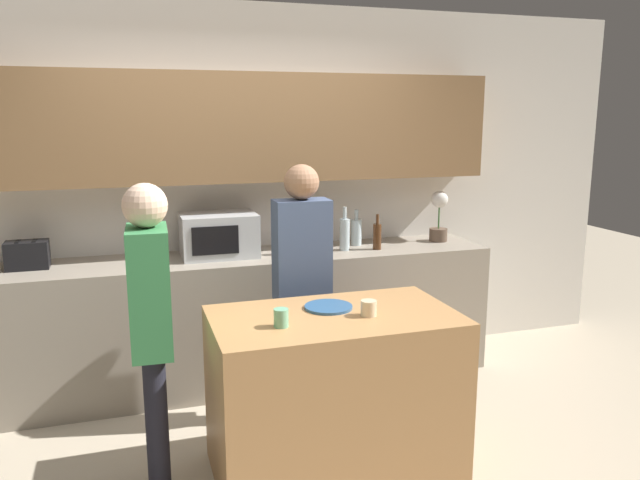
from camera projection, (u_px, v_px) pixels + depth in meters
The scene contains 17 objects.
back_wall at pixel (234, 168), 4.52m from camera, with size 6.40×0.40×2.70m.
back_counter at pixel (245, 319), 4.48m from camera, with size 3.60×0.62×0.94m.
kitchen_island at pixel (334, 393), 3.35m from camera, with size 1.29×0.74×0.89m.
microwave at pixel (219, 235), 4.35m from camera, with size 0.52×0.39×0.30m.
toaster at pixel (27, 255), 4.00m from camera, with size 0.26×0.16×0.18m.
potted_plant at pixel (439, 216), 4.85m from camera, with size 0.14×0.14×0.40m.
bottle_0 at pixel (299, 238), 4.41m from camera, with size 0.07×0.07×0.31m.
bottle_1 at pixel (318, 240), 4.44m from camera, with size 0.06×0.06×0.26m.
bottle_2 at pixel (325, 233), 4.63m from camera, with size 0.08×0.08×0.30m.
bottle_3 at pixel (345, 234), 4.54m from camera, with size 0.07×0.07×0.32m.
bottle_4 at pixel (356, 232), 4.73m from camera, with size 0.08×0.08×0.27m.
bottle_5 at pixel (377, 236), 4.57m from camera, with size 0.06×0.06×0.26m.
plate_on_island at pixel (328, 307), 3.37m from camera, with size 0.26×0.26×0.01m.
cup_0 at pixel (369, 308), 3.24m from camera, with size 0.08×0.08×0.08m.
cup_1 at pixel (281, 318), 3.07m from camera, with size 0.07×0.07×0.09m.
person_left at pixel (302, 272), 3.84m from camera, with size 0.34×0.21×1.63m.
person_center at pixel (151, 318), 3.01m from camera, with size 0.21×0.35×1.61m.
Camera 1 is at (-0.77, -2.85, 1.92)m, focal length 35.00 mm.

